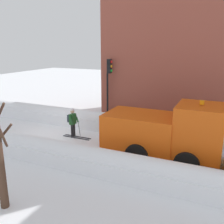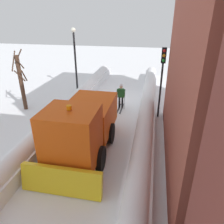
% 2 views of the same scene
% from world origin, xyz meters
% --- Properties ---
extents(building_brick_near, '(7.30, 9.97, 12.27)m').
position_xyz_m(building_brick_near, '(-7.32, 6.83, 6.14)').
color(building_brick_near, brown).
rests_on(building_brick_near, ground).
extents(plow_truck, '(3.20, 5.98, 3.12)m').
position_xyz_m(plow_truck, '(0.27, 7.38, 1.48)').
color(plow_truck, '#DB510F').
rests_on(plow_truck, ground).
extents(skier, '(0.62, 1.80, 1.81)m').
position_xyz_m(skier, '(-0.66, 1.50, 1.00)').
color(skier, black).
rests_on(skier, ground).
extents(traffic_light_pole, '(0.28, 0.42, 4.54)m').
position_xyz_m(traffic_light_pole, '(-3.36, 2.64, 3.18)').
color(traffic_light_pole, black).
rests_on(traffic_light_pole, ground).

